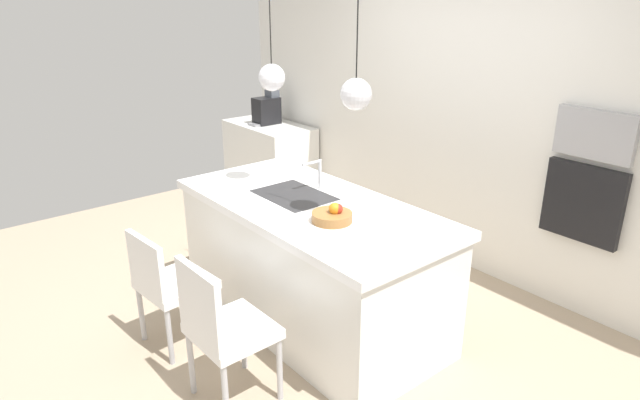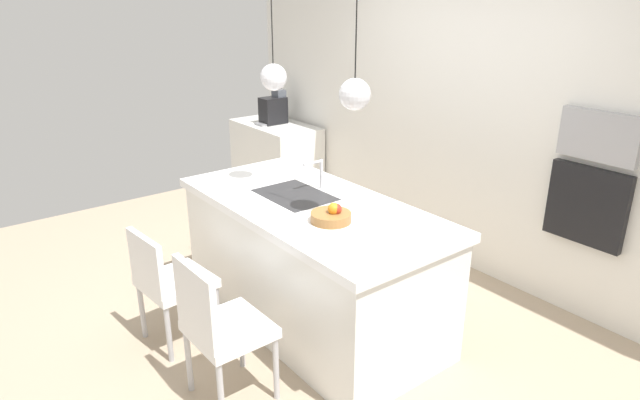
% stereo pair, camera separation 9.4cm
% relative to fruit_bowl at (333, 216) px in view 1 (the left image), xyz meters
% --- Properties ---
extents(floor, '(6.60, 6.60, 0.00)m').
position_rel_fruit_bowl_xyz_m(floor, '(-0.34, 0.10, -0.96)').
color(floor, tan).
rests_on(floor, ground).
extents(back_wall, '(6.00, 0.10, 2.60)m').
position_rel_fruit_bowl_xyz_m(back_wall, '(-0.34, 1.75, 0.34)').
color(back_wall, silver).
rests_on(back_wall, ground).
extents(kitchen_island, '(2.08, 1.00, 0.92)m').
position_rel_fruit_bowl_xyz_m(kitchen_island, '(-0.34, 0.10, -0.50)').
color(kitchen_island, white).
rests_on(kitchen_island, ground).
extents(sink_basin, '(0.56, 0.40, 0.02)m').
position_rel_fruit_bowl_xyz_m(sink_basin, '(-0.54, 0.10, -0.04)').
color(sink_basin, '#2D2D30').
rests_on(sink_basin, kitchen_island).
extents(faucet, '(0.02, 0.17, 0.22)m').
position_rel_fruit_bowl_xyz_m(faucet, '(-0.54, 0.31, 0.10)').
color(faucet, silver).
rests_on(faucet, kitchen_island).
extents(fruit_bowl, '(0.26, 0.26, 0.13)m').
position_rel_fruit_bowl_xyz_m(fruit_bowl, '(0.00, 0.00, 0.00)').
color(fruit_bowl, '#9E6B38').
rests_on(fruit_bowl, kitchen_island).
extents(side_counter, '(1.10, 0.60, 0.86)m').
position_rel_fruit_bowl_xyz_m(side_counter, '(-2.74, 1.38, -0.53)').
color(side_counter, white).
rests_on(side_counter, ground).
extents(coffee_machine, '(0.20, 0.35, 0.38)m').
position_rel_fruit_bowl_xyz_m(coffee_machine, '(-2.78, 1.38, 0.06)').
color(coffee_machine, black).
rests_on(coffee_machine, side_counter).
extents(microwave, '(0.54, 0.08, 0.34)m').
position_rel_fruit_bowl_xyz_m(microwave, '(0.79, 1.68, 0.42)').
color(microwave, '#9E9EA3').
rests_on(microwave, back_wall).
extents(oven, '(0.56, 0.08, 0.56)m').
position_rel_fruit_bowl_xyz_m(oven, '(0.79, 1.68, -0.08)').
color(oven, black).
rests_on(oven, back_wall).
extents(chair_near, '(0.47, 0.47, 0.84)m').
position_rel_fruit_bowl_xyz_m(chair_near, '(-0.70, -0.84, -0.48)').
color(chair_near, white).
rests_on(chair_near, ground).
extents(chair_middle, '(0.46, 0.44, 0.92)m').
position_rel_fruit_bowl_xyz_m(chair_middle, '(0.03, -0.85, -0.44)').
color(chair_middle, white).
rests_on(chair_middle, ground).
extents(pendant_light_left, '(0.19, 0.19, 0.79)m').
position_rel_fruit_bowl_xyz_m(pendant_light_left, '(-0.77, 0.10, 0.77)').
color(pendant_light_left, silver).
extents(pendant_light_right, '(0.19, 0.19, 0.79)m').
position_rel_fruit_bowl_xyz_m(pendant_light_right, '(0.09, 0.10, 0.77)').
color(pendant_light_right, silver).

